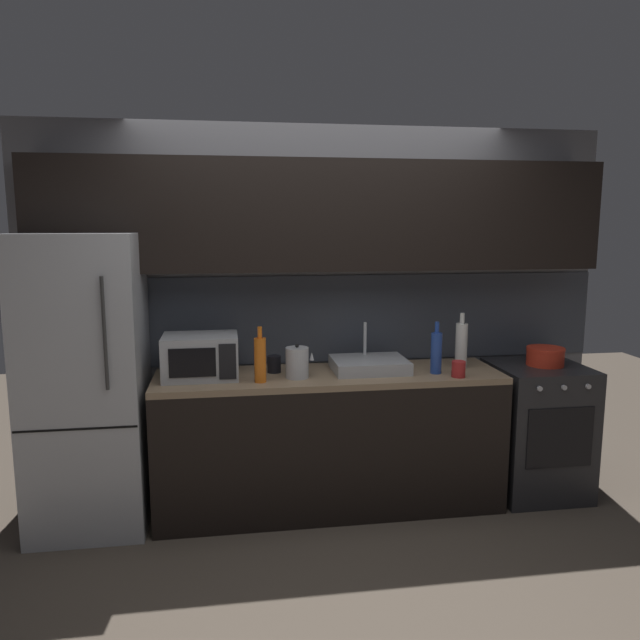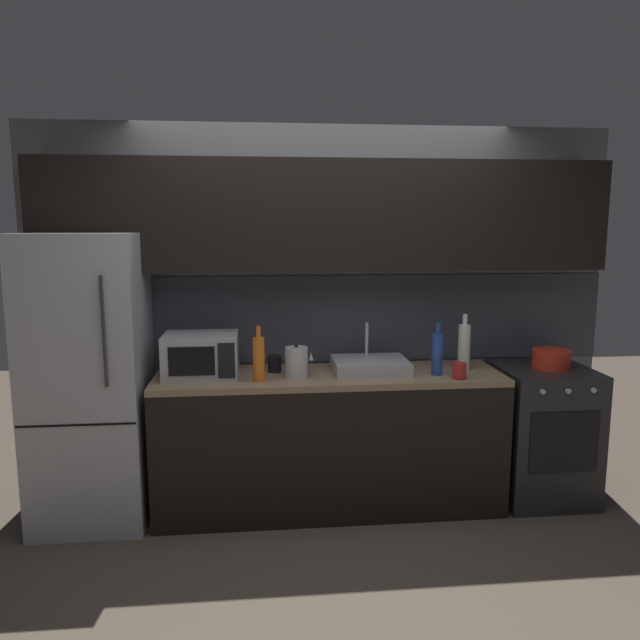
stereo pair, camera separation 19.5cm
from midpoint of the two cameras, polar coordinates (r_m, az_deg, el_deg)
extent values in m
plane|color=#4C4238|center=(3.46, 1.79, -23.40)|extent=(10.00, 10.00, 0.00)
cube|color=slate|center=(4.24, -1.34, 0.88)|extent=(3.96, 0.10, 2.50)
cube|color=#3D424C|center=(4.20, -1.24, 0.09)|extent=(3.96, 0.01, 0.60)
cube|color=black|center=(3.98, -0.96, 9.72)|extent=(3.64, 0.34, 0.70)
cube|color=black|center=(4.06, -0.55, -11.46)|extent=(2.22, 0.60, 0.86)
cube|color=#8C7256|center=(3.93, -0.56, -5.31)|extent=(2.22, 0.60, 0.04)
cube|color=#ADAFB5|center=(4.00, -22.30, -5.46)|extent=(0.68, 0.66, 1.80)
cube|color=black|center=(3.74, -23.31, -9.39)|extent=(0.67, 0.00, 0.01)
cylinder|color=#333333|center=(3.55, -21.01, -1.22)|extent=(0.02, 0.02, 0.63)
cube|color=#232326|center=(4.49, 18.38, -9.66)|extent=(0.60, 0.60, 0.90)
cube|color=black|center=(4.22, 20.31, -10.32)|extent=(0.45, 0.01, 0.40)
cylinder|color=#B2B2B7|center=(4.04, 18.57, -6.12)|extent=(0.03, 0.02, 0.03)
cylinder|color=#B2B2B7|center=(4.12, 20.62, -5.94)|extent=(0.03, 0.02, 0.03)
cylinder|color=#B2B2B7|center=(4.20, 22.59, -5.77)|extent=(0.03, 0.02, 0.03)
cube|color=#A8AAAF|center=(3.88, -12.54, -3.35)|extent=(0.46, 0.34, 0.27)
cube|color=black|center=(3.72, -13.34, -3.93)|extent=(0.28, 0.01, 0.18)
cube|color=black|center=(3.70, -10.14, -3.86)|extent=(0.10, 0.01, 0.22)
cube|color=#ADAFB5|center=(3.99, 3.23, -4.21)|extent=(0.48, 0.38, 0.08)
cylinder|color=silver|center=(4.08, 2.86, -1.74)|extent=(0.02, 0.02, 0.22)
cylinder|color=#B7BABF|center=(3.80, -3.63, -4.01)|extent=(0.14, 0.14, 0.19)
sphere|color=black|center=(3.78, -3.65, -2.42)|extent=(0.02, 0.02, 0.02)
cone|color=#B7BABF|center=(3.80, -2.25, -3.41)|extent=(0.03, 0.03, 0.05)
cylinder|color=#234299|center=(3.95, 9.43, -3.08)|extent=(0.07, 0.07, 0.26)
cylinder|color=#234299|center=(3.92, 9.50, -0.69)|extent=(0.03, 0.03, 0.07)
cylinder|color=orange|center=(3.71, -7.13, -3.76)|extent=(0.07, 0.07, 0.27)
cylinder|color=orange|center=(3.68, -7.18, -1.17)|extent=(0.03, 0.03, 0.07)
cylinder|color=silver|center=(4.13, 11.76, -2.37)|extent=(0.08, 0.08, 0.30)
cylinder|color=silver|center=(4.10, 11.84, 0.15)|extent=(0.03, 0.03, 0.07)
cylinder|color=#A82323|center=(3.90, 11.43, -4.53)|extent=(0.09, 0.09, 0.10)
cylinder|color=black|center=(3.95, -5.74, -4.14)|extent=(0.09, 0.09, 0.11)
cylinder|color=red|center=(4.37, 19.13, -3.37)|extent=(0.25, 0.25, 0.10)
cylinder|color=red|center=(4.36, 19.17, -2.58)|extent=(0.25, 0.25, 0.02)
camera|label=1|loc=(0.10, -91.46, -0.23)|focal=34.20mm
camera|label=2|loc=(0.10, 88.54, 0.23)|focal=34.20mm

